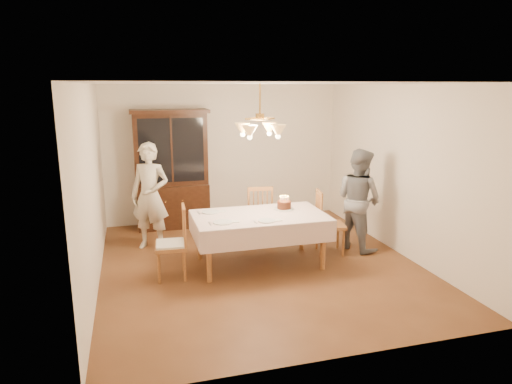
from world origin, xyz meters
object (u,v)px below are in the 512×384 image
object	(u,v)px
dining_table	(260,220)
china_hutch	(172,171)
elderly_woman	(150,196)
birthday_cake	(284,206)
chair_far_side	(259,218)

from	to	relation	value
dining_table	china_hutch	xyz separation A→B (m)	(-1.03, 2.25, 0.36)
elderly_woman	dining_table	bearing A→B (deg)	-10.31
china_hutch	birthday_cake	distance (m)	2.54
dining_table	china_hutch	bearing A→B (deg)	114.62
elderly_woman	birthday_cake	size ratio (longest dim) A/B	5.73
elderly_woman	birthday_cake	world-z (taller)	elderly_woman
dining_table	elderly_woman	size ratio (longest dim) A/B	1.11
chair_far_side	elderly_woman	xyz separation A→B (m)	(-1.73, 0.24, 0.42)
china_hutch	dining_table	bearing A→B (deg)	-65.38
elderly_woman	china_hutch	bearing A→B (deg)	95.40
china_hutch	chair_far_side	distance (m)	1.95
china_hutch	chair_far_side	bearing A→B (deg)	-46.59
china_hutch	chair_far_side	size ratio (longest dim) A/B	2.16
dining_table	china_hutch	size ratio (longest dim) A/B	0.88
chair_far_side	china_hutch	bearing A→B (deg)	133.41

